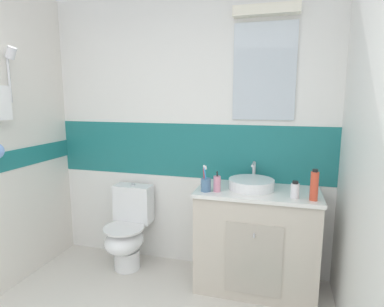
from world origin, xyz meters
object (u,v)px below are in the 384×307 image
(toothbrush_cup, at_px, (206,184))
(sink_basin, at_px, (251,183))
(shampoo_bottle_tall, at_px, (314,185))
(lotion_bottle_short, at_px, (295,190))
(toilet, at_px, (128,230))
(soap_dispenser, at_px, (217,184))

(toothbrush_cup, bearing_deg, sink_basin, 26.45)
(toothbrush_cup, distance_m, shampoo_bottle_tall, 0.81)
(lotion_bottle_short, distance_m, shampoo_bottle_tall, 0.14)
(toilet, distance_m, toothbrush_cup, 0.97)
(soap_dispenser, bearing_deg, lotion_bottle_short, -0.80)
(sink_basin, xyz_separation_m, toilet, (-1.12, -0.01, -0.53))
(sink_basin, bearing_deg, toothbrush_cup, -153.55)
(toilet, relative_size, lotion_bottle_short, 5.99)
(sink_basin, distance_m, lotion_bottle_short, 0.37)
(shampoo_bottle_tall, bearing_deg, toothbrush_cup, 179.33)
(soap_dispenser, height_order, lotion_bottle_short, soap_dispenser)
(toilet, relative_size, shampoo_bottle_tall, 3.36)
(soap_dispenser, bearing_deg, toilet, 170.71)
(toothbrush_cup, bearing_deg, toilet, 168.39)
(sink_basin, distance_m, shampoo_bottle_tall, 0.50)
(sink_basin, relative_size, toilet, 0.53)
(toilet, bearing_deg, shampoo_bottle_tall, -6.12)
(soap_dispenser, xyz_separation_m, shampoo_bottle_tall, (0.72, -0.03, 0.05))
(toothbrush_cup, bearing_deg, shampoo_bottle_tall, -0.67)
(lotion_bottle_short, bearing_deg, toothbrush_cup, -179.12)
(sink_basin, distance_m, toothbrush_cup, 0.38)
(toothbrush_cup, bearing_deg, soap_dispenser, 12.00)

